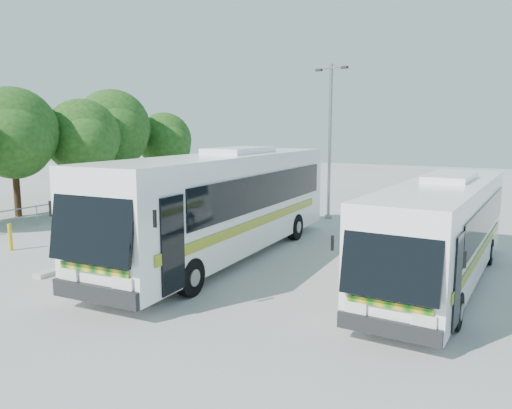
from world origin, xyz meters
The scene contains 11 objects.
ground centered at (0.00, 0.00, 0.00)m, with size 100.00×100.00×0.00m, color #AAAAA4.
kerb_divider centered at (-2.30, 2.00, 0.07)m, with size 0.40×16.00×0.15m, color #B2B2AD.
railing centered at (-10.00, 4.00, 0.74)m, with size 0.06×22.00×1.00m.
tree_far_b centered at (-13.02, 1.20, 4.57)m, with size 5.33×5.03×6.96m.
tree_far_c centered at (-12.12, 5.10, 4.26)m, with size 4.97×4.69×6.49m.
tree_far_d centered at (-13.31, 8.80, 4.82)m, with size 5.62×5.30×7.33m.
tree_far_e centered at (-12.63, 13.30, 3.89)m, with size 4.54×4.28×5.92m.
coach_main centered at (1.48, -0.71, 2.08)m, with size 3.49×13.82×3.80m.
coach_adjacent centered at (9.00, -0.28, 1.71)m, with size 2.73×11.35×3.13m.
lamppost centered at (2.00, 8.67, 4.42)m, with size 1.92×0.71×8.00m.
bollard centered at (-6.43, -3.97, 0.53)m, with size 0.15×0.15×1.07m, color gold.
Camera 1 is at (11.21, -16.06, 4.74)m, focal length 35.00 mm.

